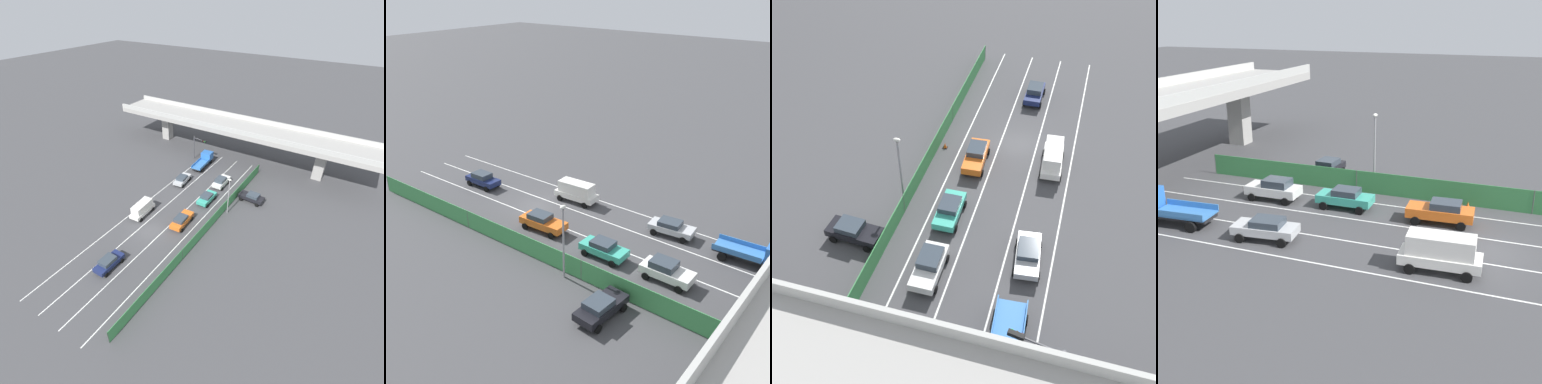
% 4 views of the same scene
% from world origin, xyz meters
% --- Properties ---
extents(ground_plane, '(300.00, 300.00, 0.00)m').
position_xyz_m(ground_plane, '(0.00, 0.00, 0.00)').
color(ground_plane, '#424244').
extents(lane_line_left_edge, '(0.14, 45.56, 0.01)m').
position_xyz_m(lane_line_left_edge, '(-5.28, 4.78, 0.00)').
color(lane_line_left_edge, silver).
rests_on(lane_line_left_edge, ground).
extents(lane_line_mid_left, '(0.14, 45.56, 0.01)m').
position_xyz_m(lane_line_mid_left, '(-1.76, 4.78, 0.00)').
color(lane_line_mid_left, silver).
rests_on(lane_line_mid_left, ground).
extents(lane_line_mid_right, '(0.14, 45.56, 0.01)m').
position_xyz_m(lane_line_mid_right, '(1.76, 4.78, 0.00)').
color(lane_line_mid_right, silver).
rests_on(lane_line_mid_right, ground).
extents(lane_line_right_edge, '(0.14, 45.56, 0.01)m').
position_xyz_m(lane_line_right_edge, '(5.28, 4.78, 0.00)').
color(lane_line_right_edge, silver).
rests_on(lane_line_right_edge, ground).
extents(elevated_overpass, '(56.04, 8.29, 7.99)m').
position_xyz_m(elevated_overpass, '(0.00, 29.56, 6.38)').
color(elevated_overpass, '#A09E99').
rests_on(elevated_overpass, ground).
extents(green_fence, '(0.10, 41.66, 1.84)m').
position_xyz_m(green_fence, '(7.40, 4.78, 0.92)').
color(green_fence, '#3D8E4C').
rests_on(green_fence, ground).
extents(car_sedan_silver, '(2.37, 4.42, 1.48)m').
position_xyz_m(car_sedan_silver, '(-3.42, 14.10, 0.85)').
color(car_sedan_silver, '#B7BABC').
rests_on(car_sedan_silver, ground).
extents(car_van_white, '(2.21, 4.83, 2.25)m').
position_xyz_m(car_van_white, '(-3.58, 2.62, 1.27)').
color(car_van_white, silver).
rests_on(car_van_white, ground).
extents(car_sedan_white, '(2.08, 4.32, 1.76)m').
position_xyz_m(car_sedan_white, '(3.30, 17.17, 0.96)').
color(car_sedan_white, white).
rests_on(car_sedan_white, ground).
extents(car_sedan_navy, '(1.99, 4.23, 1.63)m').
position_xyz_m(car_sedan_navy, '(-0.07, -8.46, 0.91)').
color(car_sedan_navy, navy).
rests_on(car_sedan_navy, ground).
extents(car_taxi_orange, '(2.20, 4.77, 1.68)m').
position_xyz_m(car_taxi_orange, '(3.29, 3.88, 0.93)').
color(car_taxi_orange, orange).
rests_on(car_taxi_orange, ground).
extents(car_taxi_teal, '(2.04, 4.25, 1.58)m').
position_xyz_m(car_taxi_teal, '(3.58, 11.23, 0.89)').
color(car_taxi_teal, teal).
rests_on(car_taxi_teal, ground).
extents(flatbed_truck_blue, '(2.69, 6.35, 2.36)m').
position_xyz_m(flatbed_truck_blue, '(-3.46, 22.76, 1.23)').
color(flatbed_truck_blue, black).
rests_on(flatbed_truck_blue, ground).
extents(parked_sedan_dark, '(4.44, 2.27, 1.57)m').
position_xyz_m(parked_sedan_dark, '(10.10, 15.54, 0.88)').
color(parked_sedan_dark, black).
rests_on(parked_sedan_dark, ground).
extents(traffic_light, '(3.27, 0.82, 5.20)m').
position_xyz_m(traffic_light, '(-5.62, 23.60, 3.70)').
color(traffic_light, '#47474C').
rests_on(traffic_light, ground).
extents(street_lamp, '(0.60, 0.36, 6.55)m').
position_xyz_m(street_lamp, '(7.98, 10.38, 4.02)').
color(street_lamp, gray).
rests_on(street_lamp, ground).
extents(traffic_cone, '(0.47, 0.47, 0.56)m').
position_xyz_m(traffic_cone, '(6.76, 2.47, 0.26)').
color(traffic_cone, orange).
rests_on(traffic_cone, ground).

